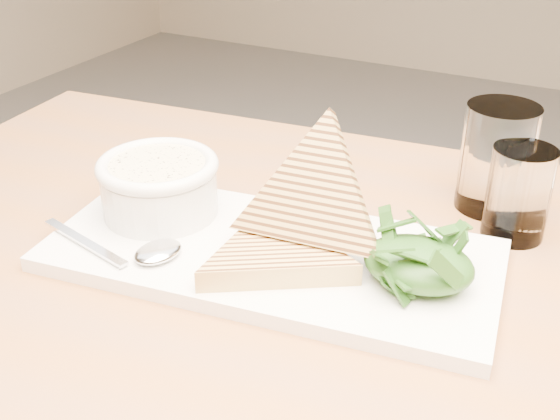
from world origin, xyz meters
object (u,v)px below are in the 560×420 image
at_px(table_top, 348,334).
at_px(platter, 271,255).
at_px(glass_near, 497,158).
at_px(glass_far, 518,193).
at_px(soup_bowl, 160,192).

height_order(table_top, platter, platter).
relative_size(platter, glass_near, 3.67).
bearing_deg(platter, table_top, -24.07).
distance_m(glass_near, glass_far, 0.06).
height_order(platter, glass_far, glass_far).
relative_size(table_top, glass_far, 12.24).
height_order(glass_near, glass_far, glass_near).
relative_size(soup_bowl, glass_far, 1.24).
xyz_separation_m(table_top, platter, (-0.10, 0.05, 0.03)).
distance_m(table_top, glass_near, 0.29).
relative_size(glass_near, glass_far, 1.22).
xyz_separation_m(table_top, glass_far, (0.10, 0.21, 0.07)).
distance_m(soup_bowl, glass_far, 0.38).
bearing_deg(platter, glass_far, 39.26).
xyz_separation_m(glass_near, glass_far, (0.04, -0.05, -0.01)).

